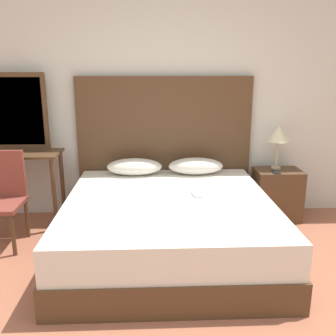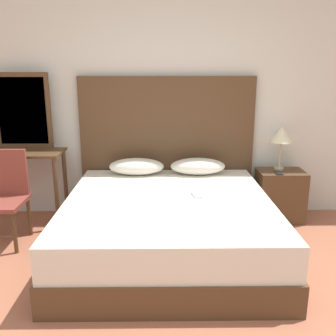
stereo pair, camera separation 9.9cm
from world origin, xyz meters
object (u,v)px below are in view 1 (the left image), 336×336
at_px(bed, 168,226).
at_px(table_lamp, 278,135).
at_px(phone_on_bed, 196,195).
at_px(chair, 2,194).
at_px(phone_on_nightstand, 276,172).
at_px(nightstand, 277,194).
at_px(vanity_desk, 18,168).

xyz_separation_m(bed, table_lamp, (1.22, 0.83, 0.67)).
relative_size(phone_on_bed, chair, 0.18).
distance_m(phone_on_bed, phone_on_nightstand, 1.10).
relative_size(nightstand, table_lamp, 1.19).
distance_m(vanity_desk, chair, 0.45).
xyz_separation_m(phone_on_nightstand, vanity_desk, (-2.71, 0.04, 0.07)).
bearing_deg(chair, table_lamp, 11.12).
height_order(bed, table_lamp, table_lamp).
height_order(phone_on_bed, table_lamp, table_lamp).
bearing_deg(table_lamp, bed, -145.82).
relative_size(nightstand, phone_on_nightstand, 3.54).
bearing_deg(bed, vanity_desk, 155.09).
bearing_deg(phone_on_bed, nightstand, 35.32).
relative_size(bed, phone_on_bed, 12.05).
distance_m(bed, phone_on_bed, 0.38).
height_order(bed, vanity_desk, vanity_desk).
distance_m(bed, phone_on_nightstand, 1.38).
xyz_separation_m(bed, phone_on_bed, (0.25, 0.07, 0.27)).
xyz_separation_m(bed, phone_on_nightstand, (1.17, 0.67, 0.30)).
bearing_deg(phone_on_nightstand, nightstand, 56.27).
height_order(nightstand, vanity_desk, vanity_desk).
bearing_deg(vanity_desk, table_lamp, 2.44).
height_order(nightstand, table_lamp, table_lamp).
height_order(nightstand, phone_on_nightstand, phone_on_nightstand).
xyz_separation_m(bed, chair, (-1.55, 0.29, 0.23)).
relative_size(phone_on_bed, table_lamp, 0.34).
distance_m(table_lamp, vanity_desk, 2.78).
height_order(phone_on_bed, chair, chair).
bearing_deg(phone_on_nightstand, phone_on_bed, -146.69).
bearing_deg(phone_on_bed, vanity_desk, 160.11).
height_order(phone_on_bed, phone_on_nightstand, phone_on_nightstand).
relative_size(phone_on_bed, vanity_desk, 0.18).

